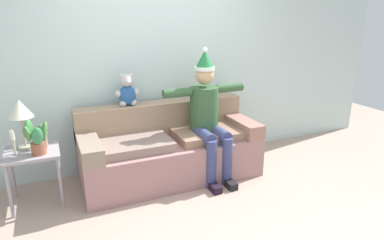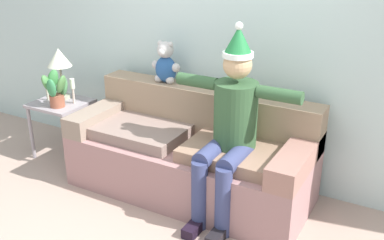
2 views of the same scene
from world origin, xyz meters
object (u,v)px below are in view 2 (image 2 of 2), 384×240
at_px(person_seated, 230,123).
at_px(table_lamp, 59,60).
at_px(potted_plant, 56,89).
at_px(candle_short, 73,87).
at_px(side_table, 61,111).
at_px(couch, 192,154).
at_px(candle_tall, 46,85).
at_px(teddy_bear, 166,64).

relative_size(person_seated, table_lamp, 3.00).
xyz_separation_m(potted_plant, candle_short, (0.08, 0.15, -0.01)).
height_order(side_table, potted_plant, potted_plant).
xyz_separation_m(couch, table_lamp, (-1.54, 0.07, 0.63)).
relative_size(potted_plant, candle_tall, 1.46).
xyz_separation_m(couch, teddy_bear, (-0.41, 0.26, 0.69)).
distance_m(person_seated, table_lamp, 1.99).
distance_m(side_table, table_lamp, 0.51).
bearing_deg(potted_plant, candle_short, 62.25).
bearing_deg(table_lamp, side_table, -61.55).
height_order(side_table, candle_tall, candle_tall).
height_order(side_table, candle_short, candle_short).
relative_size(couch, table_lamp, 4.05).
relative_size(candle_tall, candle_short, 0.99).
bearing_deg(side_table, teddy_bear, 14.96).
bearing_deg(couch, potted_plant, -174.62).
height_order(person_seated, potted_plant, person_seated).
height_order(candle_tall, candle_short, candle_short).
xyz_separation_m(teddy_bear, candle_short, (-0.92, -0.25, -0.30)).
relative_size(table_lamp, potted_plant, 1.41).
bearing_deg(person_seated, candle_tall, 176.77).
xyz_separation_m(side_table, candle_short, (0.15, 0.04, 0.26)).
relative_size(teddy_bear, candle_short, 1.51).
relative_size(side_table, table_lamp, 1.13).
xyz_separation_m(couch, side_table, (-1.48, -0.03, 0.14)).
height_order(teddy_bear, side_table, teddy_bear).
bearing_deg(teddy_bear, side_table, -165.04).
distance_m(person_seated, candle_short, 1.77).
height_order(person_seated, table_lamp, person_seated).
xyz_separation_m(side_table, table_lamp, (-0.05, 0.10, 0.49)).
bearing_deg(teddy_bear, potted_plant, -158.66).
relative_size(couch, potted_plant, 5.71).
xyz_separation_m(teddy_bear, candle_tall, (-1.21, -0.31, -0.30)).
distance_m(teddy_bear, candle_tall, 1.29).
bearing_deg(candle_short, table_lamp, 163.51).
bearing_deg(teddy_bear, candle_short, -165.11).
relative_size(couch, teddy_bear, 5.46).
bearing_deg(potted_plant, candle_tall, 158.39).
relative_size(side_table, candle_tall, 2.32).
xyz_separation_m(teddy_bear, side_table, (-1.07, -0.29, -0.56)).
bearing_deg(potted_plant, side_table, 123.36).
bearing_deg(potted_plant, table_lamp, 121.04).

